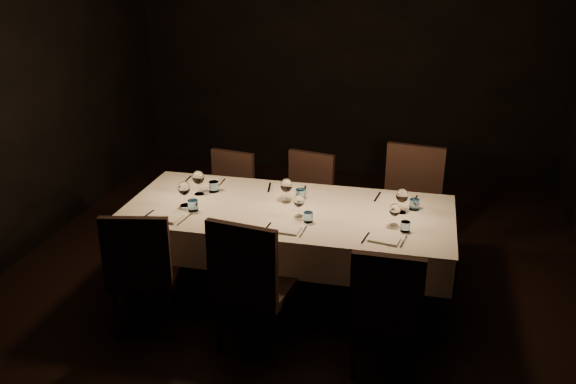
% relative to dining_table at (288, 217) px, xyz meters
% --- Properties ---
extents(room, '(5.01, 6.01, 3.01)m').
position_rel_dining_table_xyz_m(room, '(0.00, 0.00, 0.81)').
color(room, black).
rests_on(room, ground).
extents(dining_table, '(2.52, 1.12, 0.76)m').
position_rel_dining_table_xyz_m(dining_table, '(0.00, 0.00, 0.00)').
color(dining_table, black).
rests_on(dining_table, ground).
extents(chair_near_left, '(0.55, 0.55, 0.98)m').
position_rel_dining_table_xyz_m(chair_near_left, '(-0.89, -0.73, -0.15)').
color(chair_near_left, black).
rests_on(chair_near_left, ground).
extents(place_setting_near_left, '(0.37, 0.42, 0.20)m').
position_rel_dining_table_xyz_m(place_setting_near_left, '(-0.79, -0.22, 0.15)').
color(place_setting_near_left, silver).
rests_on(place_setting_near_left, dining_table).
extents(chair_near_center, '(0.56, 0.56, 1.02)m').
position_rel_dining_table_xyz_m(chair_near_center, '(-0.08, -0.77, -0.13)').
color(chair_near_center, black).
rests_on(chair_near_center, ground).
extents(place_setting_near_center, '(0.32, 0.40, 0.17)m').
position_rel_dining_table_xyz_m(place_setting_near_center, '(0.12, -0.22, 0.14)').
color(place_setting_near_center, silver).
rests_on(place_setting_near_center, dining_table).
extents(chair_near_right, '(0.46, 0.46, 0.94)m').
position_rel_dining_table_xyz_m(chair_near_right, '(0.84, -0.82, -0.17)').
color(chair_near_right, black).
rests_on(chair_near_right, ground).
extents(place_setting_near_right, '(0.32, 0.39, 0.17)m').
position_rel_dining_table_xyz_m(place_setting_near_right, '(0.82, -0.22, 0.14)').
color(place_setting_near_right, silver).
rests_on(place_setting_near_right, dining_table).
extents(chair_far_left, '(0.49, 0.49, 0.88)m').
position_rel_dining_table_xyz_m(chair_far_left, '(-0.75, 0.78, -0.19)').
color(chair_far_left, black).
rests_on(chair_far_left, ground).
extents(place_setting_far_left, '(0.36, 0.42, 0.20)m').
position_rel_dining_table_xyz_m(place_setting_far_left, '(-0.77, 0.22, 0.15)').
color(place_setting_far_left, silver).
rests_on(place_setting_far_left, dining_table).
extents(chair_far_center, '(0.52, 0.52, 0.91)m').
position_rel_dining_table_xyz_m(chair_far_center, '(-0.02, 0.83, -0.18)').
color(chair_far_center, black).
rests_on(chair_far_center, ground).
extents(place_setting_far_center, '(0.37, 0.42, 0.20)m').
position_rel_dining_table_xyz_m(place_setting_far_center, '(-0.04, 0.22, 0.15)').
color(place_setting_far_center, silver).
rests_on(place_setting_far_center, dining_table).
extents(chair_far_right, '(0.58, 0.58, 1.05)m').
position_rel_dining_table_xyz_m(chair_far_right, '(0.91, 0.78, -0.11)').
color(chair_far_right, black).
rests_on(chair_far_right, ground).
extents(place_setting_far_right, '(0.36, 0.41, 0.19)m').
position_rel_dining_table_xyz_m(place_setting_far_right, '(0.86, 0.22, 0.15)').
color(place_setting_far_right, silver).
rests_on(place_setting_far_right, dining_table).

